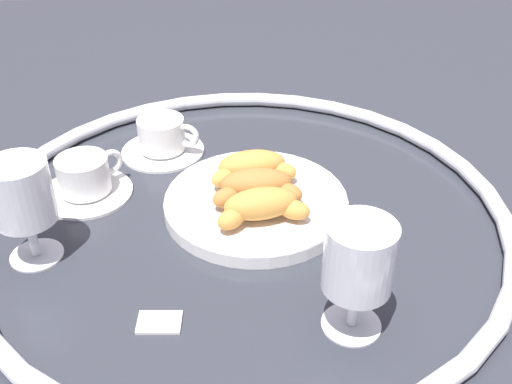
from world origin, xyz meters
The scene contains 11 objects.
ground_plane centered at (0.00, 0.00, 0.00)m, with size 2.20×2.20×0.00m, color #2D3038.
table_chrome_rim centered at (0.00, 0.00, 0.01)m, with size 0.74×0.74×0.02m, color silver.
pastry_plate centered at (-0.02, -0.02, 0.01)m, with size 0.26×0.26×0.02m.
croissant_large centered at (-0.02, -0.06, 0.04)m, with size 0.14×0.07×0.04m.
croissant_small centered at (-0.02, -0.01, 0.04)m, with size 0.14×0.06×0.04m.
croissant_extra centered at (-0.02, 0.04, 0.04)m, with size 0.14×0.07×0.04m.
coffee_cup_near centered at (0.22, -0.09, 0.03)m, with size 0.14×0.14×0.06m.
coffee_cup_far centered at (0.11, -0.20, 0.03)m, with size 0.14×0.14×0.06m.
juice_glass_left centered at (-0.10, 0.22, 0.09)m, with size 0.08×0.08×0.14m.
juice_glass_right centered at (0.27, 0.05, 0.10)m, with size 0.08×0.08×0.14m.
sugar_packet centered at (0.12, 0.19, 0.00)m, with size 0.05×0.03×0.01m, color white.
Camera 1 is at (0.07, 0.69, 0.51)m, focal length 42.88 mm.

